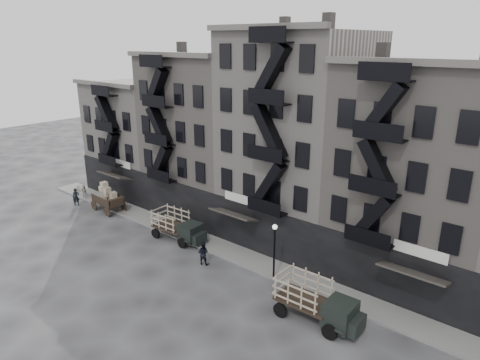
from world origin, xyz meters
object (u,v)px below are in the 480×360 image
Objects in this scene: horse at (80,191)px; stake_truck_east at (316,299)px; wagon at (107,194)px; pedestrian_west at (76,197)px; pedestrian_mid at (203,253)px; stake_truck_west at (178,224)px.

horse is 0.39× the size of stake_truck_east.
horse is 0.57× the size of wagon.
wagon is 2.00× the size of pedestrian_west.
wagon is 1.97× the size of pedestrian_mid.
horse is at bearing -24.91° from pedestrian_mid.
stake_truck_east is 2.95× the size of pedestrian_west.
stake_truck_east reaches higher than horse.
pedestrian_west is (1.59, -1.36, 0.03)m from horse.
pedestrian_mid is at bearing -22.97° from stake_truck_west.
pedestrian_west is at bearing -156.45° from wagon.
pedestrian_mid is (18.66, -0.29, 0.01)m from pedestrian_west.
pedestrian_mid is at bearing 175.63° from stake_truck_east.
stake_truck_east is (14.80, -2.23, 0.11)m from stake_truck_west.
pedestrian_mid is (20.25, -1.65, 0.04)m from horse.
pedestrian_mid is at bearing -104.16° from horse.
horse is at bearing 81.57° from pedestrian_west.
wagon is 0.72× the size of stake_truck_west.
wagon is at bearing -26.45° from pedestrian_mid.
horse is at bearing 176.64° from stake_truck_west.
wagon is 10.34m from stake_truck_west.
stake_truck_west is (15.59, 0.01, 0.55)m from horse.
stake_truck_east is 2.91× the size of pedestrian_mid.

